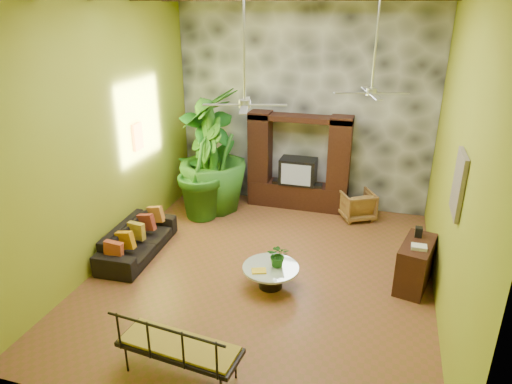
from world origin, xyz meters
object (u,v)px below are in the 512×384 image
(sofa, at_px, (137,240))
(tall_plant_b, at_px, (201,168))
(ceiling_fan_front, at_px, (245,90))
(tall_plant_a, at_px, (210,154))
(side_console, at_px, (415,264))
(iron_bench, at_px, (177,346))
(coffee_table, at_px, (271,274))
(entertainment_center, at_px, (298,169))
(ceiling_fan_back, at_px, (372,80))
(wicker_armchair, at_px, (357,205))
(tall_plant_c, at_px, (212,151))

(sofa, distance_m, tall_plant_b, 2.29)
(ceiling_fan_front, distance_m, tall_plant_a, 4.18)
(tall_plant_a, distance_m, side_console, 5.34)
(tall_plant_a, xyz_separation_m, iron_bench, (1.69, -5.51, -0.76))
(ceiling_fan_front, relative_size, coffee_table, 1.90)
(entertainment_center, distance_m, ceiling_fan_front, 4.30)
(ceiling_fan_back, xyz_separation_m, iron_bench, (-1.97, -4.03, -2.87))
(sofa, xyz_separation_m, coffee_table, (2.82, -0.39, -0.04))
(ceiling_fan_front, height_order, side_console, ceiling_fan_front)
(sofa, xyz_separation_m, wicker_armchair, (4.02, 2.88, 0.03))
(ceiling_fan_front, bearing_deg, ceiling_fan_back, 41.63)
(ceiling_fan_front, bearing_deg, side_console, 14.40)
(tall_plant_c, distance_m, iron_bench, 5.58)
(tall_plant_c, bearing_deg, tall_plant_a, 124.21)
(side_console, bearing_deg, tall_plant_a, 166.96)
(coffee_table, bearing_deg, iron_bench, -104.50)
(tall_plant_b, xyz_separation_m, coffee_table, (2.29, -2.44, -0.91))
(tall_plant_c, bearing_deg, sofa, -104.81)
(ceiling_fan_front, height_order, coffee_table, ceiling_fan_front)
(tall_plant_a, bearing_deg, tall_plant_b, -87.22)
(ceiling_fan_back, distance_m, coffee_table, 3.79)
(sofa, bearing_deg, side_console, -88.74)
(wicker_armchair, bearing_deg, ceiling_fan_back, 66.88)
(tall_plant_a, bearing_deg, side_console, -26.50)
(sofa, bearing_deg, tall_plant_a, -13.15)
(ceiling_fan_front, height_order, tall_plant_a, ceiling_fan_front)
(side_console, bearing_deg, ceiling_fan_back, 153.88)
(ceiling_fan_back, xyz_separation_m, tall_plant_a, (-3.67, 1.49, -2.11))
(sofa, xyz_separation_m, tall_plant_c, (0.66, 2.48, 1.15))
(ceiling_fan_front, height_order, tall_plant_c, ceiling_fan_front)
(ceiling_fan_front, height_order, tall_plant_b, ceiling_fan_front)
(tall_plant_a, relative_size, side_console, 2.46)
(coffee_table, bearing_deg, ceiling_fan_front, 178.04)
(tall_plant_c, relative_size, side_console, 2.76)
(entertainment_center, xyz_separation_m, ceiling_fan_back, (1.60, -1.94, 2.44))
(entertainment_center, relative_size, side_console, 2.29)
(entertainment_center, relative_size, iron_bench, 1.41)
(tall_plant_a, distance_m, coffee_table, 4.01)
(iron_bench, bearing_deg, entertainment_center, 92.29)
(entertainment_center, height_order, side_console, entertainment_center)
(tall_plant_b, height_order, side_console, tall_plant_b)
(sofa, bearing_deg, tall_plant_c, -17.49)
(ceiling_fan_back, relative_size, coffee_table, 1.90)
(sofa, bearing_deg, wicker_armchair, -57.08)
(tall_plant_b, height_order, coffee_table, tall_plant_b)
(ceiling_fan_front, distance_m, coffee_table, 3.18)
(ceiling_fan_back, relative_size, wicker_armchair, 2.57)
(ceiling_fan_front, relative_size, wicker_armchair, 2.57)
(tall_plant_c, relative_size, iron_bench, 1.71)
(entertainment_center, height_order, wicker_armchair, entertainment_center)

